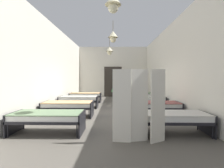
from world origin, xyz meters
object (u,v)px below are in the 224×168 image
bed_left_row_1 (68,105)px  bed_right_row_3 (139,95)px  bed_left_row_0 (48,117)px  bed_right_row_2 (145,99)px  privacy_screen (140,106)px  potted_plant (115,87)px  bed_left_row_3 (86,95)px  nurse_near_aisle (122,95)px  bed_right_row_0 (172,118)px  bed_left_row_2 (79,99)px  bed_right_row_1 (154,105)px

bed_left_row_1 → bed_right_row_3: 5.06m
bed_left_row_0 → bed_right_row_2: same height
privacy_screen → bed_left_row_0: bearing=154.6°
privacy_screen → potted_plant: bearing=82.3°
bed_left_row_3 → nurse_near_aisle: 2.30m
bed_right_row_2 → nurse_near_aisle: bearing=130.8°
bed_right_row_0 → privacy_screen: privacy_screen is taller
bed_left_row_0 → bed_right_row_0: 3.34m
bed_right_row_2 → bed_left_row_2: bearing=180.0°
bed_right_row_0 → bed_right_row_3: size_ratio=1.00×
bed_right_row_0 → privacy_screen: (-0.95, -0.56, 0.41)m
bed_left_row_2 → bed_right_row_2: size_ratio=1.00×
bed_right_row_3 → bed_right_row_0: bearing=-90.0°
bed_left_row_2 → potted_plant: potted_plant is taller
bed_left_row_0 → nurse_near_aisle: (2.22, 5.10, 0.09)m
bed_left_row_1 → potted_plant: (1.83, 4.76, 0.43)m
potted_plant → bed_left_row_3: bearing=-152.3°
bed_right_row_0 → bed_right_row_1: (0.00, 1.90, 0.00)m
bed_right_row_0 → bed_left_row_1: (-3.34, 1.90, 0.00)m
bed_right_row_3 → privacy_screen: bearing=-98.6°
bed_left_row_0 → potted_plant: 6.92m
potted_plant → bed_right_row_0: bearing=-77.2°
bed_left_row_2 → bed_right_row_3: same height
bed_right_row_1 → potted_plant: 5.01m
bed_left_row_0 → nurse_near_aisle: 5.56m
bed_left_row_3 → bed_right_row_3: same height
bed_right_row_2 → bed_left_row_0: bearing=-131.3°
privacy_screen → bed_right_row_2: bearing=65.6°
bed_right_row_1 → bed_right_row_2: 1.90m
bed_left_row_0 → bed_left_row_1: size_ratio=1.00×
bed_left_row_3 → bed_right_row_3: (3.34, 0.00, 0.00)m
nurse_near_aisle → potted_plant: bearing=-47.9°
nurse_near_aisle → privacy_screen: bearing=119.9°
bed_left_row_3 → bed_right_row_3: bearing=0.0°
bed_right_row_0 → bed_left_row_2: bearing=131.3°
bed_right_row_1 → privacy_screen: bearing=-111.1°
bed_left_row_2 → privacy_screen: 4.99m
bed_left_row_0 → bed_right_row_2: 5.06m
potted_plant → privacy_screen: privacy_screen is taller
bed_right_row_2 → nurse_near_aisle: (-1.12, 1.30, 0.09)m
potted_plant → bed_right_row_2: bearing=-62.2°
bed_right_row_2 → bed_right_row_1: bearing=-90.0°
bed_right_row_1 → bed_right_row_0: bearing=-90.0°
bed_left_row_1 → nurse_near_aisle: nurse_near_aisle is taller
bed_left_row_2 → bed_left_row_3: same height
bed_left_row_0 → bed_left_row_1: (0.00, 1.90, 0.00)m
bed_left_row_0 → bed_left_row_1: same height
bed_left_row_1 → bed_right_row_1: (3.34, 0.00, 0.00)m
bed_left_row_3 → bed_right_row_1: bearing=-48.7°
bed_left_row_0 → nurse_near_aisle: size_ratio=1.28×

